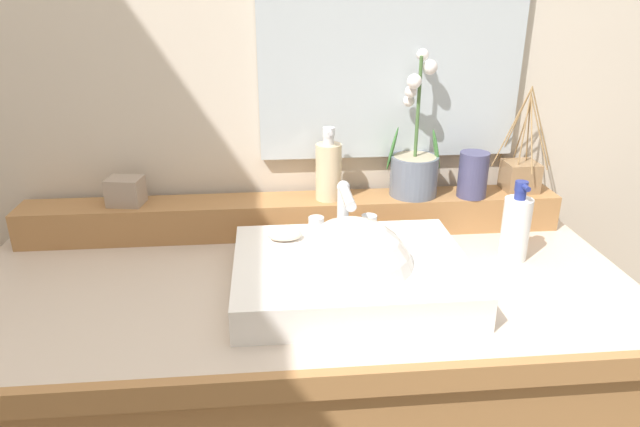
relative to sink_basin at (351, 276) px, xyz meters
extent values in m
cube|color=beige|center=(-0.09, 0.05, -0.05)|extent=(1.31, 0.60, 0.04)
cube|color=#A97543|center=(-0.09, -0.24, -0.05)|extent=(1.31, 0.02, 0.04)
cube|color=#A97543|center=(-0.09, 0.29, 0.01)|extent=(1.24, 0.10, 0.08)
cube|color=white|center=(0.00, 0.01, 0.00)|extent=(0.44, 0.34, 0.06)
sphere|color=white|center=(0.00, -0.01, 0.00)|extent=(0.24, 0.24, 0.24)
cylinder|color=silver|center=(0.00, 0.13, 0.08)|extent=(0.02, 0.02, 0.10)
cylinder|color=silver|center=(0.00, 0.07, 0.13)|extent=(0.02, 0.11, 0.02)
sphere|color=silver|center=(0.00, 0.13, 0.13)|extent=(0.03, 0.03, 0.03)
cylinder|color=silver|center=(-0.05, 0.13, 0.05)|extent=(0.03, 0.03, 0.04)
cylinder|color=silver|center=(0.06, 0.13, 0.05)|extent=(0.03, 0.03, 0.04)
ellipsoid|color=beige|center=(-0.12, 0.10, 0.05)|extent=(0.07, 0.04, 0.02)
cylinder|color=slate|center=(0.19, 0.29, 0.10)|extent=(0.11, 0.11, 0.09)
cylinder|color=tan|center=(0.19, 0.29, 0.14)|extent=(0.10, 0.10, 0.01)
cylinder|color=#476B38|center=(0.19, 0.29, 0.26)|extent=(0.01, 0.01, 0.22)
ellipsoid|color=#387033|center=(0.24, 0.29, 0.16)|extent=(0.03, 0.03, 0.10)
ellipsoid|color=#387033|center=(0.14, 0.31, 0.16)|extent=(0.04, 0.03, 0.10)
sphere|color=white|center=(0.17, 0.31, 0.27)|extent=(0.03, 0.03, 0.03)
sphere|color=white|center=(0.17, 0.29, 0.29)|extent=(0.03, 0.03, 0.03)
sphere|color=white|center=(0.17, 0.27, 0.32)|extent=(0.03, 0.03, 0.03)
sphere|color=white|center=(0.21, 0.30, 0.34)|extent=(0.03, 0.03, 0.03)
sphere|color=white|center=(0.20, 0.31, 0.37)|extent=(0.03, 0.03, 0.03)
cylinder|color=beige|center=(-0.01, 0.28, 0.12)|extent=(0.06, 0.06, 0.13)
cylinder|color=silver|center=(-0.01, 0.28, 0.19)|extent=(0.02, 0.02, 0.02)
cylinder|color=silver|center=(-0.01, 0.28, 0.21)|extent=(0.03, 0.03, 0.02)
cylinder|color=silver|center=(-0.01, 0.27, 0.21)|extent=(0.01, 0.03, 0.01)
cylinder|color=#444367|center=(0.32, 0.27, 0.10)|extent=(0.07, 0.07, 0.11)
cube|color=#98744E|center=(0.45, 0.30, 0.09)|extent=(0.08, 0.08, 0.07)
cylinder|color=#9E7A4C|center=(0.48, 0.30, 0.20)|extent=(0.07, 0.00, 0.19)
cylinder|color=#9E7A4C|center=(0.46, 0.31, 0.19)|extent=(0.02, 0.02, 0.16)
cylinder|color=#9E7A4C|center=(0.45, 0.32, 0.18)|extent=(0.00, 0.05, 0.14)
cylinder|color=#9E7A4C|center=(0.43, 0.32, 0.20)|extent=(0.04, 0.05, 0.19)
cylinder|color=#9E7A4C|center=(0.41, 0.30, 0.20)|extent=(0.07, 0.01, 0.19)
cylinder|color=#9E7A4C|center=(0.44, 0.29, 0.21)|extent=(0.02, 0.02, 0.19)
cylinder|color=#9E7A4C|center=(0.45, 0.27, 0.20)|extent=(0.00, 0.06, 0.17)
cylinder|color=#9E7A4C|center=(0.47, 0.28, 0.20)|extent=(0.05, 0.04, 0.17)
cube|color=gray|center=(-0.47, 0.29, 0.08)|extent=(0.08, 0.07, 0.06)
cylinder|color=white|center=(0.36, 0.11, 0.04)|extent=(0.06, 0.06, 0.13)
cylinder|color=navy|center=(0.36, 0.11, 0.11)|extent=(0.02, 0.02, 0.02)
cylinder|color=navy|center=(0.36, 0.11, 0.13)|extent=(0.03, 0.03, 0.02)
cylinder|color=navy|center=(0.36, 0.09, 0.14)|extent=(0.01, 0.03, 0.01)
cube|color=silver|center=(0.13, 0.35, 0.40)|extent=(0.60, 0.02, 0.53)
camera|label=1|loc=(-0.15, -0.94, 0.52)|focal=31.95mm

